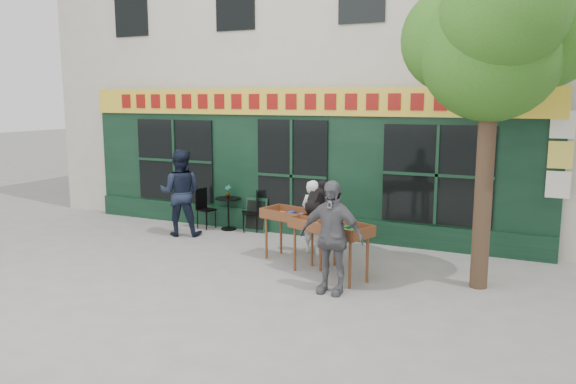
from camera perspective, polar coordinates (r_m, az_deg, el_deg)
name	(u,v)px	position (r m, az deg, el deg)	size (l,w,h in m)	color
ground	(242,260)	(10.88, -4.73, -6.93)	(80.00, 80.00, 0.00)	slate
building	(348,28)	(16.01, 6.11, 16.27)	(14.00, 7.26, 10.00)	beige
street_tree	(496,30)	(9.50, 20.38, 15.20)	(3.05, 2.90, 5.60)	#382619
book_cart_center	(300,219)	(10.54, 1.22, -2.81)	(1.61, 0.97, 0.99)	brown
dog	(316,197)	(10.28, 2.90, -0.49)	(0.34, 0.60, 0.60)	black
woman	(313,217)	(11.15, 2.56, -2.56)	(0.54, 0.36, 1.49)	silver
book_cart_right	(330,230)	(9.70, 4.30, -3.91)	(1.62, 1.14, 0.99)	brown
man_right	(331,237)	(8.90, 4.40, -4.58)	(1.06, 0.44, 1.82)	#515156
bistro_table	(228,207)	(13.27, -6.09, -1.53)	(0.60, 0.60, 0.76)	black
bistro_chair_left	(204,205)	(13.54, -8.57, -1.30)	(0.44, 0.44, 0.95)	black
bistro_chair_right	(254,208)	(13.04, -3.51, -1.62)	(0.50, 0.50, 0.95)	black
potted_plant	(228,191)	(13.20, -6.12, 0.05)	(0.16, 0.11, 0.30)	gray
man_left	(180,193)	(12.84, -10.87, -0.06)	(0.95, 0.74, 1.95)	black
chalkboard	(255,215)	(13.05, -3.32, -2.33)	(0.57, 0.21, 0.79)	black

